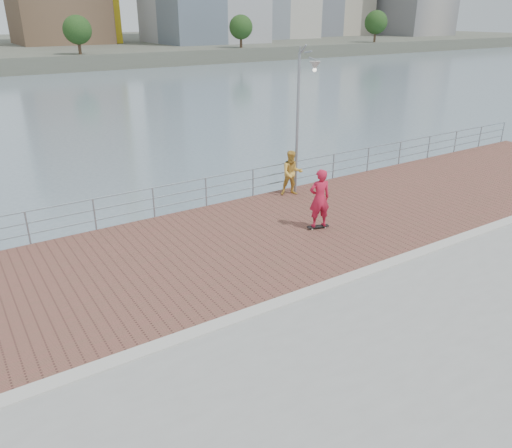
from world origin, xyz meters
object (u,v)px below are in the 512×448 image
street_lamp (305,97)px  bystander (292,173)px  guardrail (180,194)px  skateboarder (320,198)px

street_lamp → bystander: size_ratio=3.04×
guardrail → bystander: 4.50m
guardrail → bystander: bystander is taller
guardrail → skateboarder: skateboarder is taller
guardrail → skateboarder: (3.18, -3.90, 0.39)m
guardrail → street_lamp: size_ratio=7.27×
street_lamp → bystander: street_lamp is taller
bystander → street_lamp: bearing=-6.0°
guardrail → street_lamp: 5.78m
skateboarder → bystander: (1.26, 3.19, -0.18)m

